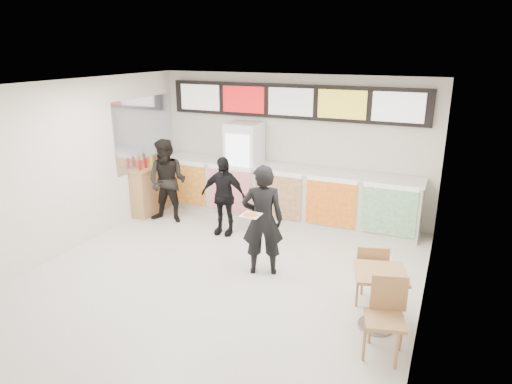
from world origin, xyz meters
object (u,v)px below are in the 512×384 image
Objects in this scene: customer_mid at (223,196)px; condiment_ledge at (149,190)px; drinks_fridge at (244,169)px; customer_main at (263,220)px; service_counter at (284,193)px; cafe_table at (379,289)px; customer_left at (167,181)px.

condiment_ledge is (-2.01, 0.36, -0.24)m from customer_mid.
drinks_fridge is 2.84m from customer_main.
customer_main is at bearing -77.61° from service_counter.
service_counter is at bearing 52.00° from customer_mid.
cafe_table is at bearing -52.14° from service_counter.
customer_main reaches higher than service_counter.
cafe_table is (3.31, -2.00, -0.22)m from customer_mid.
customer_left is 1.36m from customer_mid.
customer_mid is (-0.81, -1.22, 0.20)m from service_counter.
customer_left is 1.13× the size of customer_mid.
drinks_fridge is 1.14× the size of customer_left.
customer_left is at bearing -137.52° from drinks_fridge.
condiment_ledge is at bearing -47.10° from customer_main.
drinks_fridge reaches higher than condiment_ledge.
drinks_fridge is at bearing 35.16° from customer_left.
drinks_fridge reaches higher than customer_mid.
customer_left is (-2.16, -1.11, 0.30)m from service_counter.
drinks_fridge is at bearing -81.14° from customer_main.
drinks_fridge is 4.74m from cafe_table.
drinks_fridge reaches higher than customer_main.
drinks_fridge is 2.13m from condiment_ledge.
cafe_table is (1.97, -0.80, -0.35)m from customer_main.
drinks_fridge is 1.10× the size of customer_main.
customer_main is 3.71m from condiment_ledge.
drinks_fridge is 1.26m from customer_mid.
customer_left reaches higher than condiment_ledge.
condiment_ledge is at bearing 140.27° from cafe_table.
condiment_ledge is (-3.35, 1.55, -0.37)m from customer_main.
condiment_ledge is at bearing 165.41° from customer_mid.
service_counter is at bearing 112.01° from cafe_table.
cafe_table is (2.50, -3.22, -0.01)m from service_counter.
customer_mid is at bearing 133.01° from cafe_table.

